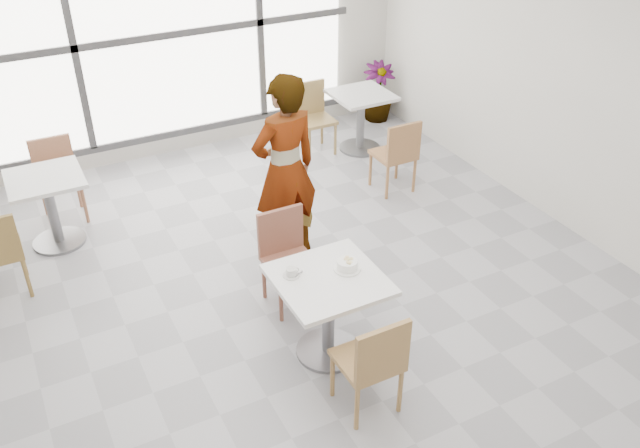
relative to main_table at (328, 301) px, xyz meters
name	(u,v)px	position (x,y,z in m)	size (l,w,h in m)	color
floor	(305,302)	(0.11, 0.65, -0.52)	(7.00, 7.00, 0.00)	#9E9EA5
wall_back	(170,33)	(0.11, 4.15, 0.98)	(6.00, 6.00, 0.00)	silver
wall_right	(586,86)	(3.11, 0.65, 0.98)	(7.00, 7.00, 0.00)	silver
window	(171,34)	(0.11, 4.09, 0.98)	(4.60, 0.07, 2.52)	white
main_table	(328,301)	(0.00, 0.00, 0.00)	(0.80, 0.80, 0.75)	white
chair_near	(373,360)	(-0.01, -0.69, -0.02)	(0.42, 0.42, 0.87)	#A37A47
chair_far	(286,252)	(0.01, 0.79, -0.02)	(0.42, 0.42, 0.87)	brown
oatmeal_bowl	(347,265)	(0.18, 0.03, 0.27)	(0.21, 0.21, 0.09)	white
coffee_cup	(292,272)	(-0.24, 0.15, 0.26)	(0.16, 0.13, 0.07)	silver
person	(285,170)	(0.31, 1.43, 0.40)	(0.67, 0.44, 1.84)	black
bg_table_left	(50,201)	(-1.67, 2.66, -0.04)	(0.70, 0.70, 0.75)	silver
bg_table_right	(361,113)	(2.12, 3.11, -0.04)	(0.70, 0.70, 0.75)	silver
bg_chair_left_far	(57,174)	(-1.51, 3.18, -0.02)	(0.42, 0.42, 0.87)	#A4684A
bg_chair_right_near	(398,152)	(1.92, 1.97, -0.02)	(0.42, 0.42, 0.87)	#A26E43
bg_chair_right_far	(313,113)	(1.58, 3.38, -0.02)	(0.42, 0.42, 0.87)	#9D7F4A
plant_right	(378,92)	(2.81, 3.82, -0.12)	(0.45, 0.45, 0.80)	#377231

